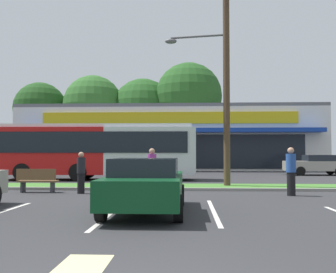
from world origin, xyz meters
TOP-DOWN VIEW (x-y plane):
  - grass_median at (0.00, 14.00)m, footprint 56.00×2.20m
  - curb_lip at (0.00, 12.78)m, footprint 56.00×0.24m
  - parking_stripe_1 at (-1.40, 6.43)m, footprint 0.12×4.80m
  - parking_stripe_2 at (1.33, 7.02)m, footprint 0.12×4.80m
  - lot_arrow at (-0.88, 1.58)m, footprint 0.70×1.60m
  - storefront_building at (-1.00, 35.25)m, footprint 27.73×11.85m
  - tree_far_left at (-17.47, 43.28)m, footprint 6.42×6.42m
  - tree_left at (-10.86, 43.17)m, footprint 7.23×7.23m
  - tree_mid_left at (-4.83, 44.01)m, footprint 7.66×7.66m
  - tree_mid at (0.80, 42.70)m, footprint 7.94×7.94m
  - utility_pole at (2.27, 14.12)m, footprint 3.11×2.39m
  - city_bus at (-4.66, 19.09)m, footprint 11.58×2.90m
  - bus_stop_bench at (-5.42, 11.73)m, footprint 1.60×0.45m
  - car_1 at (9.79, 24.60)m, footprint 4.27×2.00m
  - car_2 at (-0.49, 6.69)m, footprint 2.01×4.60m
  - pedestrian_by_pole at (-0.81, 11.98)m, footprint 0.36×0.36m
  - pedestrian_mid at (-3.55, 11.43)m, footprint 0.33×0.33m
  - pedestrian_far at (4.48, 11.06)m, footprint 0.36×0.36m

SIDE VIEW (x-z plane):
  - parking_stripe_1 at x=-1.40m, z-range 0.00..0.01m
  - parking_stripe_2 at x=1.33m, z-range 0.00..0.01m
  - lot_arrow at x=-0.88m, z-range 0.00..0.01m
  - grass_median at x=0.00m, z-range 0.00..0.12m
  - curb_lip at x=0.00m, z-range 0.00..0.12m
  - bus_stop_bench at x=-5.42m, z-range 0.03..0.98m
  - car_1 at x=9.79m, z-range 0.03..1.47m
  - car_2 at x=-0.49m, z-range 0.03..1.48m
  - pedestrian_mid at x=-3.55m, z-range 0.00..1.64m
  - pedestrian_by_pole at x=-0.81m, z-range 0.00..1.78m
  - pedestrian_far at x=4.48m, z-range 0.00..1.80m
  - city_bus at x=-4.66m, z-range 0.14..3.39m
  - storefront_building at x=-1.00m, z-range 0.00..5.93m
  - utility_pole at x=2.27m, z-range 0.34..10.09m
  - tree_mid_left at x=-4.83m, z-range 1.51..12.22m
  - tree_far_left at x=-17.47m, z-range 1.89..12.12m
  - tree_left at x=-10.86m, z-range 1.88..12.89m
  - tree_mid at x=0.80m, z-range 2.18..14.50m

